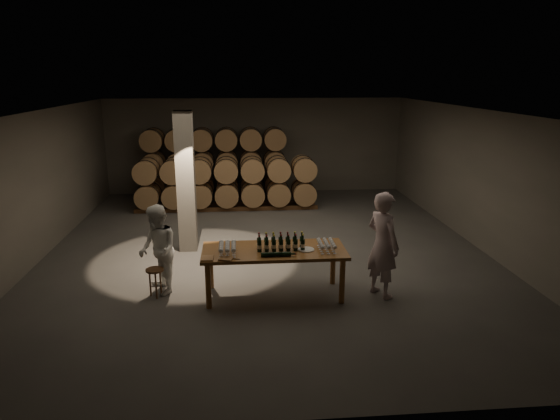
{
  "coord_description": "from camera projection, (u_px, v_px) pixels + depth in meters",
  "views": [
    {
      "loc": [
        -0.63,
        -11.01,
        3.97
      ],
      "look_at": [
        0.28,
        -0.54,
        1.1
      ],
      "focal_mm": 32.0,
      "sensor_mm": 36.0,
      "label": 1
    }
  ],
  "objects": [
    {
      "name": "stool",
      "position": [
        155.0,
        274.0,
        9.1
      ],
      "size": [
        0.32,
        0.32,
        0.54
      ],
      "rotation": [
        0.0,
        0.0,
        0.22
      ],
      "color": "brown",
      "rests_on": "ground"
    },
    {
      "name": "glass_cluster_left",
      "position": [
        227.0,
        246.0,
        8.81
      ],
      "size": [
        0.31,
        0.53,
        0.18
      ],
      "color": "silver",
      "rests_on": "tasting_table"
    },
    {
      "name": "person_woman",
      "position": [
        158.0,
        250.0,
        9.17
      ],
      "size": [
        0.91,
        1.01,
        1.69
      ],
      "primitive_type": "imported",
      "rotation": [
        0.0,
        0.0,
        -1.16
      ],
      "color": "white",
      "rests_on": "ground"
    },
    {
      "name": "bottle_cluster",
      "position": [
        281.0,
        244.0,
        8.99
      ],
      "size": [
        0.86,
        0.23,
        0.31
      ],
      "color": "black",
      "rests_on": "tasting_table"
    },
    {
      "name": "notebook_near",
      "position": [
        226.0,
        259.0,
        8.53
      ],
      "size": [
        0.26,
        0.24,
        0.03
      ],
      "primitive_type": "cube",
      "rotation": [
        0.0,
        0.0,
        -0.31
      ],
      "color": "brown",
      "rests_on": "tasting_table"
    },
    {
      "name": "lying_bottles",
      "position": [
        276.0,
        254.0,
        8.66
      ],
      "size": [
        0.62,
        0.08,
        0.08
      ],
      "color": "black",
      "rests_on": "tasting_table"
    },
    {
      "name": "tasting_table",
      "position": [
        274.0,
        255.0,
        9.06
      ],
      "size": [
        2.6,
        1.1,
        0.9
      ],
      "color": "brown",
      "rests_on": "ground"
    },
    {
      "name": "glass_cluster_right",
      "position": [
        326.0,
        244.0,
        9.0
      ],
      "size": [
        0.3,
        0.52,
        0.16
      ],
      "color": "silver",
      "rests_on": "tasting_table"
    },
    {
      "name": "notebook_corner",
      "position": [
        207.0,
        258.0,
        8.57
      ],
      "size": [
        0.22,
        0.27,
        0.02
      ],
      "primitive_type": "cube",
      "rotation": [
        0.0,
        0.0,
        -0.04
      ],
      "color": "brown",
      "rests_on": "tasting_table"
    },
    {
      "name": "barrel_stack_front",
      "position": [
        227.0,
        182.0,
        15.03
      ],
      "size": [
        5.48,
        0.95,
        1.57
      ],
      "color": "brown",
      "rests_on": "ground"
    },
    {
      "name": "pen",
      "position": [
        236.0,
        259.0,
        8.54
      ],
      "size": [
        0.13,
        0.03,
        0.01
      ],
      "primitive_type": "cylinder",
      "rotation": [
        0.0,
        1.57,
        -0.18
      ],
      "color": "black",
      "rests_on": "tasting_table"
    },
    {
      "name": "barrel_stack_back",
      "position": [
        215.0,
        162.0,
        16.24
      ],
      "size": [
        4.7,
        0.95,
        2.31
      ],
      "color": "brown",
      "rests_on": "ground"
    },
    {
      "name": "room",
      "position": [
        186.0,
        182.0,
        11.29
      ],
      "size": [
        12.0,
        12.0,
        12.0
      ],
      "color": "#4D4B48",
      "rests_on": "ground"
    },
    {
      "name": "person_man",
      "position": [
        383.0,
        245.0,
        9.03
      ],
      "size": [
        0.76,
        0.86,
        1.97
      ],
      "primitive_type": "imported",
      "rotation": [
        0.0,
        0.0,
        2.07
      ],
      "color": "beige",
      "rests_on": "ground"
    },
    {
      "name": "plate",
      "position": [
        306.0,
        249.0,
        9.0
      ],
      "size": [
        0.3,
        0.3,
        0.02
      ],
      "primitive_type": "cylinder",
      "color": "silver",
      "rests_on": "tasting_table"
    }
  ]
}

